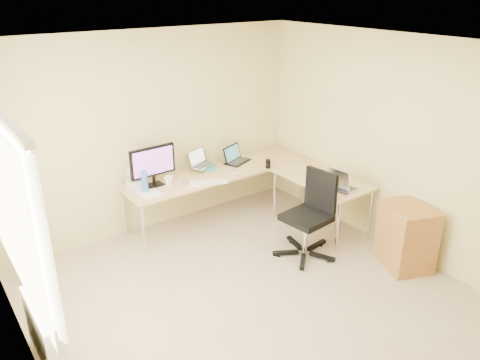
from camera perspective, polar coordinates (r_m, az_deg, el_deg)
floor at (r=5.11m, az=2.28°, el=-14.75°), size 4.50×4.50×0.00m
ceiling at (r=4.08m, az=2.86°, el=15.57°), size 4.50×4.50×0.00m
wall_back at (r=6.25m, az=-10.36°, el=5.57°), size 4.50×0.00×4.50m
wall_left at (r=3.68m, az=-24.55°, el=-9.05°), size 0.00×4.50×4.50m
wall_right at (r=5.89m, az=18.86°, el=3.64°), size 0.00×4.50×4.50m
desk_main at (r=6.58m, az=-2.58°, el=-1.89°), size 2.65×0.70×0.73m
desk_return at (r=6.44m, az=9.65°, el=-2.77°), size 0.70×1.30×0.73m
monitor at (r=5.98m, az=-10.43°, el=1.64°), size 0.61×0.22×0.52m
book_stack at (r=6.55m, az=-3.89°, el=1.65°), size 0.28×0.32×0.05m
laptop_center at (r=6.47m, az=-4.62°, el=2.62°), size 0.42×0.37×0.22m
laptop_black at (r=6.71m, az=-0.33°, el=3.11°), size 0.45×0.40×0.24m
keyboard at (r=6.06m, az=-3.86°, el=-0.28°), size 0.51×0.32×0.02m
mouse at (r=6.31m, az=-0.65°, el=0.78°), size 0.10×0.07×0.03m
mug at (r=6.06m, az=-8.56°, el=-0.05°), size 0.14×0.14×0.11m
cd_stack at (r=6.07m, az=-6.62°, el=-0.32°), size 0.12×0.12×0.03m
water_bottle at (r=5.87m, az=-11.42°, el=-0.16°), size 0.10×0.10×0.27m
papers at (r=5.89m, az=-10.97°, el=-1.45°), size 0.24×0.34×0.01m
white_box at (r=6.10m, az=-12.56°, el=-0.37°), size 0.23×0.18×0.07m
desk_fan at (r=6.07m, az=-12.63°, el=0.37°), size 0.20×0.20×0.24m
black_cup at (r=6.54m, az=3.40°, el=1.96°), size 0.08×0.08×0.12m
laptop_return at (r=5.97m, az=12.52°, el=-0.05°), size 0.39×0.32×0.24m
office_chair at (r=5.72m, az=7.99°, el=-4.61°), size 0.71×0.71×1.06m
cabinet at (r=5.86m, az=19.37°, el=-6.62°), size 0.65×0.72×0.81m
radiator at (r=4.54m, az=-22.81°, el=-16.79°), size 0.09×0.80×0.55m
window at (r=3.92m, az=-25.73°, el=-3.07°), size 0.10×1.80×1.40m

